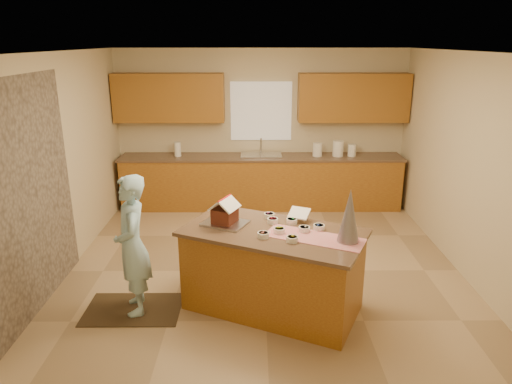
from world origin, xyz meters
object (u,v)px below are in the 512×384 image
at_px(tinsel_tree, 349,216).
at_px(island_base, 273,272).
at_px(gingerbread_house, 225,213).
at_px(boy, 132,245).

bearing_deg(tinsel_tree, island_base, 158.86).
bearing_deg(gingerbread_house, boy, -166.61).
height_order(island_base, tinsel_tree, tinsel_tree).
bearing_deg(boy, island_base, 76.73).
relative_size(island_base, gingerbread_house, 4.88).
bearing_deg(boy, gingerbread_house, 88.41).
height_order(boy, gingerbread_house, boy).
relative_size(island_base, tinsel_tree, 3.27).
bearing_deg(island_base, gingerbread_house, -174.81).
bearing_deg(boy, tinsel_tree, 68.89).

